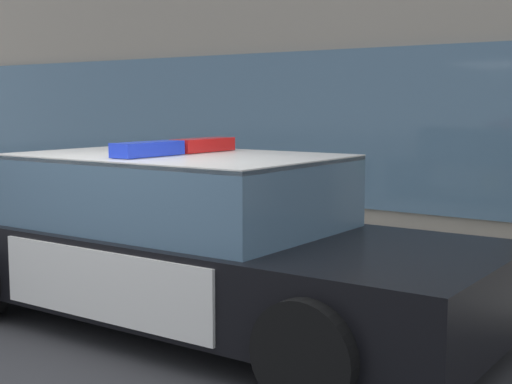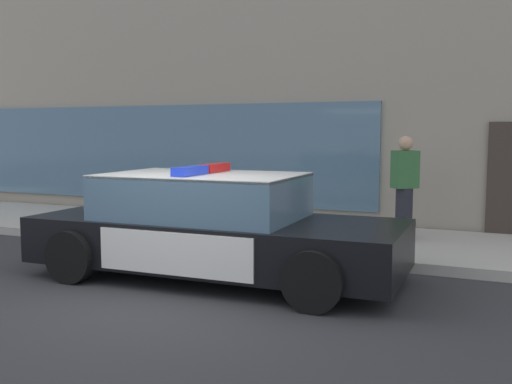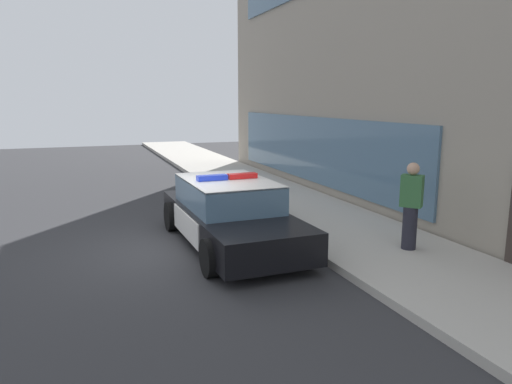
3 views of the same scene
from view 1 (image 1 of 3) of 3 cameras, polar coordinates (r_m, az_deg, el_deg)
ground at (r=5.41m, az=-13.47°, el=-12.58°), size 48.00×48.00×0.00m
sidewalk at (r=8.32m, az=7.32°, el=-5.02°), size 48.00×2.97×0.15m
police_cruiser at (r=5.96m, az=-5.09°, el=-3.85°), size 4.91×2.17×1.49m
fire_hydrant at (r=8.43m, az=-4.95°, el=-1.89°), size 0.34×0.39×0.73m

